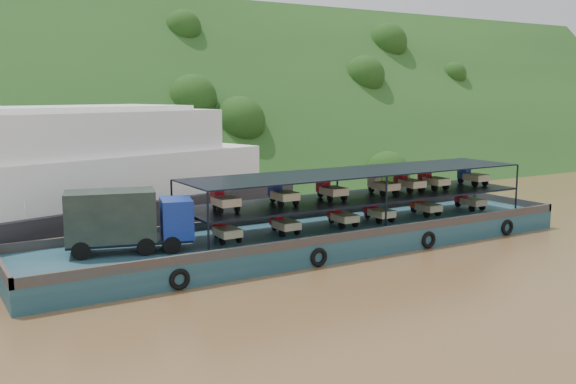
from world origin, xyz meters
TOP-DOWN VIEW (x-y plane):
  - ground at (0.00, 0.00)m, footprint 160.00×160.00m
  - hillside at (0.00, 36.00)m, footprint 140.00×39.60m
  - cargo_barge at (-2.38, 0.59)m, footprint 35.00×7.18m

SIDE VIEW (x-z plane):
  - ground at x=0.00m, z-range 0.00..0.00m
  - hillside at x=0.00m, z-range -19.80..19.80m
  - cargo_barge at x=-2.38m, z-range -1.16..3.38m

